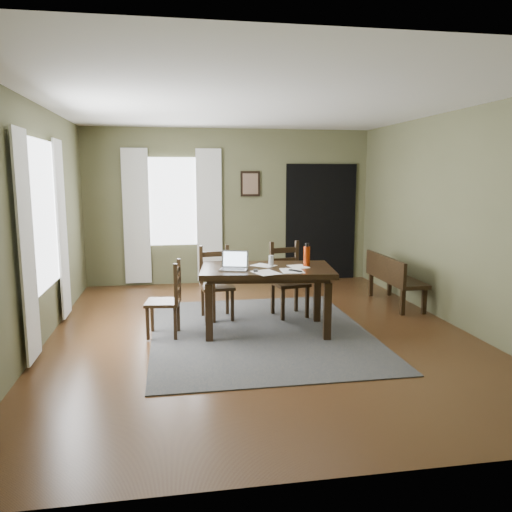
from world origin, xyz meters
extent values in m
cube|color=#492C16|center=(0.00, 0.00, -0.01)|extent=(5.00, 6.00, 0.01)
cube|color=brown|center=(0.00, 3.00, 1.35)|extent=(5.00, 0.02, 2.70)
cube|color=brown|center=(0.00, -3.00, 1.35)|extent=(5.00, 0.02, 2.70)
cube|color=brown|center=(-2.50, 0.00, 1.35)|extent=(0.02, 6.00, 2.70)
cube|color=brown|center=(2.50, 0.00, 1.35)|extent=(0.02, 6.00, 2.70)
cube|color=white|center=(0.00, 0.00, 2.70)|extent=(5.00, 6.00, 0.02)
cube|color=#3B3B3B|center=(0.00, 0.00, 0.01)|extent=(2.60, 3.20, 0.01)
cube|color=black|center=(0.09, 0.05, 0.77)|extent=(1.68, 1.14, 0.06)
cube|color=black|center=(0.09, 0.05, 0.71)|extent=(1.49, 0.95, 0.05)
cube|color=black|center=(-0.63, -0.23, 0.35)|extent=(0.09, 0.09, 0.67)
cube|color=black|center=(-0.54, 0.50, 0.35)|extent=(0.09, 0.09, 0.67)
cube|color=black|center=(0.72, -0.40, 0.35)|extent=(0.09, 0.09, 0.67)
cube|color=black|center=(0.81, 0.33, 0.35)|extent=(0.09, 0.09, 0.67)
cube|color=black|center=(-1.16, 0.06, 0.41)|extent=(0.44, 0.44, 0.04)
cube|color=black|center=(-1.29, 0.24, 0.20)|extent=(0.04, 0.04, 0.38)
cube|color=black|center=(-0.98, 0.19, 0.20)|extent=(0.04, 0.04, 0.38)
cube|color=black|center=(-1.33, -0.08, 0.20)|extent=(0.04, 0.04, 0.38)
cube|color=black|center=(-1.02, -0.12, 0.20)|extent=(0.04, 0.04, 0.38)
cube|color=black|center=(-0.96, 0.20, 0.67)|extent=(0.05, 0.05, 0.49)
cube|color=black|center=(-1.00, -0.13, 0.67)|extent=(0.05, 0.05, 0.49)
cube|color=black|center=(-0.98, 0.03, 0.53)|extent=(0.06, 0.29, 0.07)
cube|color=black|center=(-0.98, 0.03, 0.67)|extent=(0.06, 0.29, 0.07)
cube|color=black|center=(-0.98, 0.03, 0.80)|extent=(0.06, 0.29, 0.07)
cube|color=black|center=(-0.46, 0.67, 0.44)|extent=(0.45, 0.45, 0.04)
cube|color=black|center=(-0.62, 0.49, 0.22)|extent=(0.04, 0.04, 0.41)
cube|color=black|center=(-0.64, 0.83, 0.22)|extent=(0.04, 0.04, 0.41)
cube|color=black|center=(-0.28, 0.52, 0.22)|extent=(0.04, 0.04, 0.41)
cube|color=black|center=(-0.31, 0.86, 0.22)|extent=(0.04, 0.04, 0.41)
cube|color=black|center=(-0.66, 0.85, 0.71)|extent=(0.05, 0.05, 0.52)
cube|color=black|center=(-0.30, 0.88, 0.71)|extent=(0.05, 0.05, 0.52)
cube|color=black|center=(-0.48, 0.86, 0.57)|extent=(0.31, 0.05, 0.07)
cube|color=black|center=(-0.48, 0.86, 0.71)|extent=(0.31, 0.05, 0.07)
cube|color=black|center=(-0.48, 0.86, 0.85)|extent=(0.31, 0.05, 0.07)
cube|color=black|center=(0.52, 0.63, 0.46)|extent=(0.51, 0.51, 0.04)
cube|color=black|center=(0.38, 0.43, 0.22)|extent=(0.05, 0.05, 0.43)
cube|color=black|center=(0.31, 0.77, 0.22)|extent=(0.05, 0.05, 0.43)
cube|color=black|center=(0.72, 0.49, 0.22)|extent=(0.05, 0.05, 0.43)
cube|color=black|center=(0.66, 0.84, 0.22)|extent=(0.05, 0.05, 0.43)
cube|color=black|center=(0.30, 0.79, 0.74)|extent=(0.05, 0.05, 0.54)
cube|color=black|center=(0.67, 0.86, 0.74)|extent=(0.05, 0.05, 0.54)
cube|color=black|center=(0.48, 0.83, 0.59)|extent=(0.32, 0.08, 0.07)
cube|color=black|center=(0.48, 0.83, 0.74)|extent=(0.32, 0.08, 0.07)
cube|color=black|center=(0.48, 0.83, 0.88)|extent=(0.32, 0.08, 0.07)
cube|color=black|center=(2.22, 1.00, 0.39)|extent=(0.42, 1.30, 0.06)
cube|color=black|center=(2.38, 0.44, 0.18)|extent=(0.06, 0.06, 0.36)
cube|color=black|center=(2.06, 0.44, 0.18)|extent=(0.06, 0.06, 0.36)
cube|color=black|center=(2.38, 1.55, 0.18)|extent=(0.06, 0.06, 0.36)
cube|color=black|center=(2.06, 1.55, 0.18)|extent=(0.06, 0.06, 0.36)
cube|color=black|center=(2.03, 1.00, 0.58)|extent=(0.05, 1.30, 0.32)
cube|color=#B7B7BC|center=(-0.33, -0.06, 0.81)|extent=(0.37, 0.30, 0.02)
cube|color=#B7B7BC|center=(-0.30, 0.05, 0.91)|extent=(0.32, 0.14, 0.21)
cube|color=silver|center=(-0.30, 0.04, 0.91)|extent=(0.28, 0.12, 0.17)
cube|color=#3F3F42|center=(-0.33, -0.07, 0.82)|extent=(0.29, 0.20, 0.00)
cube|color=#3F3F42|center=(-0.09, -0.20, 0.81)|extent=(0.06, 0.09, 0.03)
cube|color=black|center=(0.37, -0.27, 0.81)|extent=(0.14, 0.16, 0.02)
cylinder|color=silver|center=(0.16, 0.12, 0.87)|extent=(0.08, 0.08, 0.13)
cylinder|color=#B2320D|center=(0.59, 0.06, 0.92)|extent=(0.09, 0.09, 0.24)
cylinder|color=black|center=(0.59, 0.06, 1.06)|extent=(0.05, 0.05, 0.04)
cube|color=white|center=(0.34, -0.22, 0.80)|extent=(0.27, 0.34, 0.00)
cube|color=white|center=(0.08, 0.18, 0.80)|extent=(0.34, 0.35, 0.00)
cube|color=white|center=(0.48, 0.03, 0.80)|extent=(0.24, 0.30, 0.00)
cube|color=white|center=(0.02, -0.28, 0.80)|extent=(0.34, 0.39, 0.00)
cube|color=white|center=(-2.47, 0.20, 1.45)|extent=(0.01, 1.30, 1.70)
cube|color=white|center=(-1.00, 2.97, 1.45)|extent=(1.00, 0.01, 1.50)
cube|color=silver|center=(-2.44, -0.62, 1.20)|extent=(0.03, 0.48, 2.30)
cube|color=silver|center=(-2.44, 1.02, 1.20)|extent=(0.03, 0.48, 2.30)
cube|color=silver|center=(-1.62, 2.94, 1.20)|extent=(0.44, 0.03, 2.30)
cube|color=silver|center=(-0.38, 2.94, 1.20)|extent=(0.44, 0.03, 2.30)
cube|color=black|center=(0.35, 2.97, 1.75)|extent=(0.34, 0.03, 0.44)
cube|color=brown|center=(0.35, 2.96, 1.75)|extent=(0.27, 0.01, 0.36)
cube|color=black|center=(1.65, 2.97, 1.05)|extent=(1.30, 0.03, 2.10)
camera|label=1|loc=(-1.03, -5.77, 1.90)|focal=35.00mm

